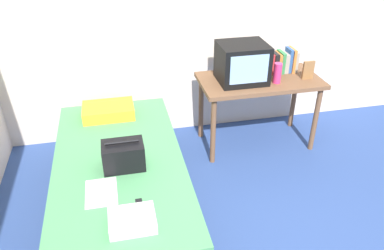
% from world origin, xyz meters
% --- Properties ---
extents(wall_back, '(5.20, 0.10, 2.60)m').
position_xyz_m(wall_back, '(0.00, 2.00, 1.30)').
color(wall_back, beige).
rests_on(wall_back, ground).
extents(bed, '(1.00, 2.00, 0.50)m').
position_xyz_m(bed, '(-0.88, 0.76, 0.25)').
color(bed, brown).
rests_on(bed, ground).
extents(desk, '(1.16, 0.60, 0.72)m').
position_xyz_m(desk, '(0.52, 1.50, 0.63)').
color(desk, brown).
rests_on(desk, ground).
extents(tv, '(0.44, 0.39, 0.36)m').
position_xyz_m(tv, '(0.32, 1.49, 0.90)').
color(tv, black).
rests_on(tv, desk).
extents(water_bottle, '(0.08, 0.08, 0.19)m').
position_xyz_m(water_bottle, '(0.64, 1.38, 0.82)').
color(water_bottle, '#E53372').
rests_on(water_bottle, desk).
extents(book_row, '(0.27, 0.17, 0.23)m').
position_xyz_m(book_row, '(0.79, 1.62, 0.83)').
color(book_row, '#B72D33').
rests_on(book_row, desk).
extents(picture_frame, '(0.11, 0.02, 0.18)m').
position_xyz_m(picture_frame, '(0.96, 1.40, 0.81)').
color(picture_frame, olive).
rests_on(picture_frame, desk).
extents(pillow, '(0.45, 0.31, 0.10)m').
position_xyz_m(pillow, '(-0.93, 1.48, 0.55)').
color(pillow, yellow).
rests_on(pillow, bed).
extents(handbag, '(0.30, 0.20, 0.23)m').
position_xyz_m(handbag, '(-0.84, 0.67, 0.60)').
color(handbag, black).
rests_on(handbag, bed).
extents(magazine, '(0.21, 0.29, 0.01)m').
position_xyz_m(magazine, '(-1.02, 0.40, 0.51)').
color(magazine, white).
rests_on(magazine, bed).
extents(remote_dark, '(0.04, 0.16, 0.02)m').
position_xyz_m(remote_dark, '(-0.78, 0.19, 0.51)').
color(remote_dark, black).
rests_on(remote_dark, bed).
extents(folded_towel, '(0.28, 0.22, 0.07)m').
position_xyz_m(folded_towel, '(-0.83, 0.06, 0.54)').
color(folded_towel, white).
rests_on(folded_towel, bed).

